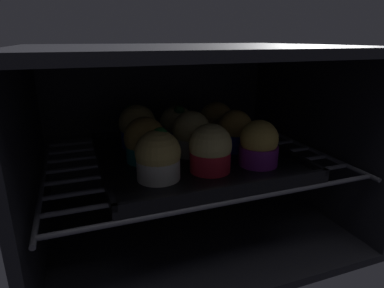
{
  "coord_description": "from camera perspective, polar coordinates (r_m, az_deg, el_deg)",
  "views": [
    {
      "loc": [
        -20.87,
        -35.58,
        36.74
      ],
      "look_at": [
        0.0,
        20.49,
        17.28
      ],
      "focal_mm": 30.52,
      "sensor_mm": 36.0,
      "label": 1
    }
  ],
  "objects": [
    {
      "name": "muffin_row2_col2",
      "position": [
        0.74,
        4.23,
        3.91
      ],
      "size": [
        7.63,
        7.63,
        7.99
      ],
      "color": "red",
      "rests_on": "baking_tray"
    },
    {
      "name": "muffin_row1_col1",
      "position": [
        0.63,
        -0.24,
        1.68
      ],
      "size": [
        7.37,
        7.37,
        8.5
      ],
      "color": "silver",
      "rests_on": "baking_tray"
    },
    {
      "name": "baking_tray",
      "position": [
        0.64,
        0.0,
        -2.23
      ],
      "size": [
        35.15,
        35.15,
        2.2
      ],
      "color": "black",
      "rests_on": "oven_rack"
    },
    {
      "name": "muffin_row0_col1",
      "position": [
        0.54,
        2.86,
        -0.99
      ],
      "size": [
        7.28,
        7.28,
        8.23
      ],
      "color": "red",
      "rests_on": "baking_tray"
    },
    {
      "name": "muffin_row2_col0",
      "position": [
        0.68,
        -9.52,
        2.94
      ],
      "size": [
        7.59,
        7.59,
        8.69
      ],
      "color": "#1928B7",
      "rests_on": "baking_tray"
    },
    {
      "name": "muffin_row1_col2",
      "position": [
        0.66,
        7.51,
        2.2
      ],
      "size": [
        6.95,
        6.95,
        8.07
      ],
      "color": "#1928B7",
      "rests_on": "baking_tray"
    },
    {
      "name": "muffin_row2_col1",
      "position": [
        0.71,
        -2.73,
        3.2
      ],
      "size": [
        7.46,
        7.46,
        8.13
      ],
      "color": "#1928B7",
      "rests_on": "baking_tray"
    },
    {
      "name": "muffin_row0_col2",
      "position": [
        0.59,
        11.59,
        -0.12
      ],
      "size": [
        6.95,
        6.95,
        8.12
      ],
      "color": "#7A238C",
      "rests_on": "baking_tray"
    },
    {
      "name": "oven_rack",
      "position": [
        0.65,
        -0.46,
        -2.69
      ],
      "size": [
        54.8,
        42.0,
        0.8
      ],
      "color": "#51515B",
      "rests_on": "oven_cavity"
    },
    {
      "name": "oven_cavity",
      "position": [
        0.68,
        -1.69,
        1.17
      ],
      "size": [
        59.0,
        47.0,
        37.0
      ],
      "color": "black",
      "rests_on": "ground"
    },
    {
      "name": "muffin_row1_col0",
      "position": [
        0.6,
        -8.22,
        0.42
      ],
      "size": [
        7.6,
        7.6,
        8.22
      ],
      "color": "#0C8C84",
      "rests_on": "baking_tray"
    },
    {
      "name": "muffin_row0_col0",
      "position": [
        0.52,
        -5.94,
        -2.24
      ],
      "size": [
        7.29,
        7.29,
        8.4
      ],
      "color": "silver",
      "rests_on": "baking_tray"
    }
  ]
}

